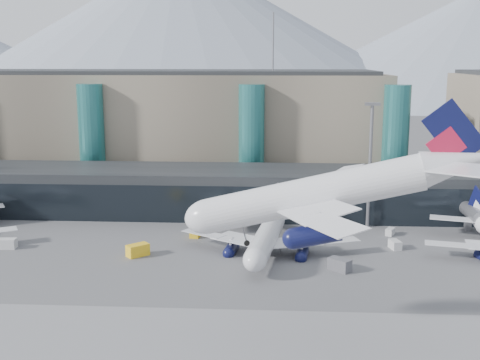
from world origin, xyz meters
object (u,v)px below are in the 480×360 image
veh_c (340,265)px  veh_g (395,245)px  hero_jet (341,182)px  veh_a (7,244)px  veh_b (195,233)px  jet_parked_mid (269,227)px  lightmast_mid (370,158)px  veh_d (390,232)px  veh_h (138,250)px

veh_c → veh_g: 16.56m
veh_g → hero_jet: bearing=-34.0°
veh_a → veh_b: 34.76m
jet_parked_mid → veh_b: size_ratio=12.12×
lightmast_mid → veh_c: (-8.38, -26.36, -13.40)m
veh_c → veh_d: bearing=101.2°
veh_a → veh_d: (71.66, 12.64, -0.22)m
jet_parked_mid → veh_d: size_ratio=14.11×
lightmast_mid → veh_c: size_ratio=7.00×
jet_parked_mid → veh_d: 26.08m
lightmast_mid → hero_jet: 55.21m
hero_jet → veh_h: hero_jet is taller
veh_a → veh_c: veh_c is taller
lightmast_mid → jet_parked_mid: (-20.14, -15.62, -10.24)m
hero_jet → veh_a: hero_jet is taller
jet_parked_mid → veh_h: size_ratio=8.92×
veh_a → veh_h: veh_h is taller
lightmast_mid → veh_d: 15.24m
lightmast_mid → veh_g: (2.91, -14.25, -13.62)m
lightmast_mid → veh_c: lightmast_mid is taller
jet_parked_mid → veh_g: (23.05, 1.37, -3.39)m
hero_jet → veh_d: (15.32, 48.11, -19.83)m
veh_b → hero_jet: bearing=-145.4°
hero_jet → jet_parked_mid: hero_jet is taller
veh_c → veh_d: size_ratio=1.52×
lightmast_mid → veh_b: size_ratio=9.12×
veh_a → veh_g: bearing=-0.1°
jet_parked_mid → veh_d: bearing=-59.4°
veh_b → veh_d: bearing=-77.4°
hero_jet → veh_d: hero_jet is taller
lightmast_mid → veh_h: lightmast_mid is taller
veh_b → veh_c: veh_c is taller
veh_c → veh_b: bearing=-172.6°
veh_a → veh_c: size_ratio=0.89×
veh_a → veh_d: size_ratio=1.34×
veh_b → veh_g: 37.79m
veh_b → veh_g: (37.41, -5.35, -0.01)m
jet_parked_mid → veh_b: bearing=72.5°
veh_b → veh_c: size_ratio=0.77×
hero_jet → veh_b: size_ratio=13.05×
hero_jet → veh_g: bearing=76.8°
veh_a → veh_c: 60.19m
veh_a → jet_parked_mid: bearing=-0.2°
veh_d → jet_parked_mid: bearing=140.6°
veh_d → veh_a: bearing=127.6°
veh_a → veh_h: size_ratio=0.85×
hero_jet → veh_a: bearing=154.9°
lightmast_mid → veh_a: size_ratio=7.90×
veh_a → veh_g: 71.03m
jet_parked_mid → veh_b: jet_parked_mid is taller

